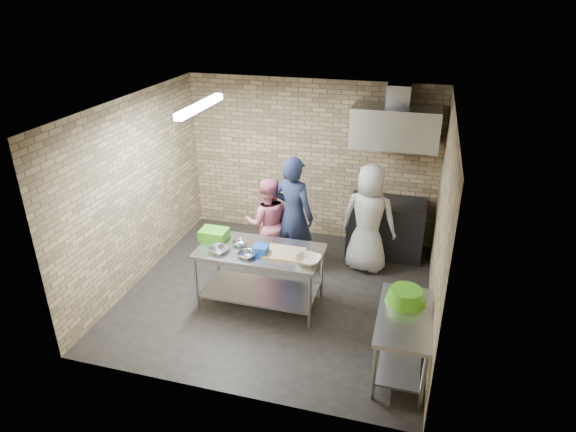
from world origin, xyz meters
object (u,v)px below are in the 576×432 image
Objects in this scene: green_basin at (406,296)px; prep_table at (260,277)px; blue_tub at (261,250)px; woman_pink at (268,223)px; bottle_green at (426,131)px; side_counter at (402,342)px; stove at (386,227)px; green_crate at (214,235)px; bottle_red at (399,129)px; man_navy at (293,215)px; woman_white at (369,219)px.

prep_table is at bearing 163.42° from green_basin.
blue_tub is 1.18m from woman_pink.
bottle_green is (0.02, 2.74, 1.18)m from green_basin.
stove is at bearing 99.29° from side_counter.
green_crate is 2.05× the size of bottle_red.
man_navy is (-1.75, 1.58, 0.08)m from green_basin.
woman_pink reaches higher than blue_tub.
blue_tub is (0.05, -0.10, 0.48)m from prep_table.
blue_tub reaches higher than side_counter.
woman_white reaches higher than side_counter.
green_basin is 0.32× the size of woman_pink.
woman_pink is at bearing 103.33° from blue_tub.
woman_white is (1.23, 1.43, -0.04)m from blue_tub.
woman_white is (-0.28, -0.83, -1.18)m from bottle_red.
blue_tub is at bearing 100.01° from man_navy.
green_basin reaches higher than prep_table.
green_crate is at bearing 165.20° from green_basin.
woman_pink reaches higher than stove.
stove is at bearing -127.68° from man_navy.
blue_tub is 0.40× the size of green_basin.
green_crate is 2.00× the size of blue_tub.
side_counter is 8.00× the size of bottle_green.
man_navy reaches higher than prep_table.
green_basin is (2.64, -0.70, -0.07)m from green_crate.
woman_pink is 1.53m from woman_white.
prep_table is at bearing 82.98° from woman_pink.
bottle_green is at bearing 89.58° from green_basin.
stove is 0.71× the size of woman_white.
woman_white is at bearing -145.96° from man_navy.
stove is 0.75m from woman_white.
side_counter is at bearing -85.43° from green_basin.
blue_tub is (0.75, -0.22, -0.01)m from green_crate.
prep_table is at bearing 157.12° from side_counter.
side_counter is 2.61× the size of green_basin.
woman_white is at bearing 49.24° from blue_tub.
bottle_red is (1.56, 2.16, 1.61)m from prep_table.
woman_pink is at bearing -152.75° from bottle_green.
green_crate is 0.78m from blue_tub.
bottle_red is 0.12× the size of woman_pink.
man_navy is at bearing 156.58° from woman_pink.
woman_white is (1.09, 0.32, -0.07)m from man_navy.
woman_pink is (-2.18, 1.87, 0.35)m from side_counter.
bottle_green reaches higher than woman_white.
side_counter is 1.00× the size of stove.
woman_pink is at bearing 139.46° from side_counter.
bottle_green reaches higher than woman_pink.
man_navy is 0.46m from woman_pink.
woman_pink is at bearing -147.76° from bottle_red.
side_counter is 0.66× the size of man_navy.
bottle_green is (2.66, 2.04, 1.11)m from green_crate.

